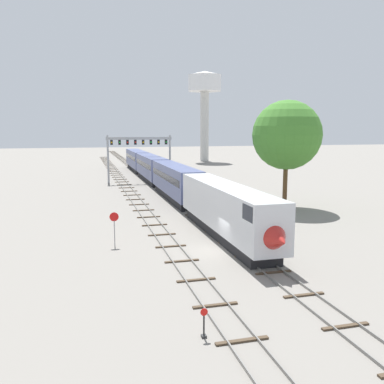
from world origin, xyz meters
The scene contains 9 objects.
ground_plane centered at (0.00, 0.00, 0.00)m, with size 400.00×400.00×0.00m, color gray.
track_main centered at (2.00, 60.00, 0.07)m, with size 2.60×200.00×0.16m.
track_near centered at (-3.50, 40.00, 0.07)m, with size 2.60×160.00×0.16m.
passenger_train centered at (2.00, 36.01, 2.60)m, with size 3.04×84.82×4.80m.
signal_gantry centered at (-0.25, 45.17, 6.47)m, with size 12.10×0.49×8.72m.
water_tower centered at (26.15, 91.69, 21.63)m, with size 10.21×10.21×27.22m.
switch_stand centered at (-5.10, -13.17, 0.52)m, with size 0.36×0.24×1.46m.
stop_sign centered at (-8.00, 3.56, 1.87)m, with size 0.76×0.08×2.88m.
trackside_tree_left centered at (13.95, 15.40, 9.05)m, with size 8.51×8.51×13.32m.
Camera 1 is at (-10.27, -30.45, 9.73)m, focal length 38.21 mm.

